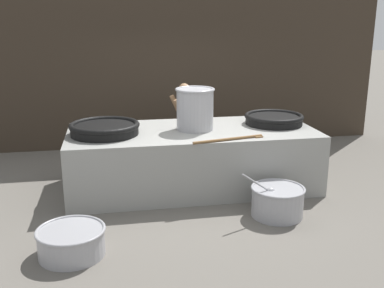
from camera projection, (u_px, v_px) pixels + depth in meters
name	position (u px, v px, depth m)	size (l,w,h in m)	color
ground_plane	(192.00, 186.00, 7.32)	(60.00, 60.00, 0.00)	#666059
back_wall	(169.00, 42.00, 9.26)	(9.12, 0.24, 4.32)	#382D23
hearth_platform	(192.00, 158.00, 7.20)	(3.86, 1.69, 0.94)	gray
giant_wok_near	(105.00, 128.00, 6.75)	(1.06, 1.06, 0.18)	black
giant_wok_far	(274.00, 119.00, 7.42)	(0.97, 0.97, 0.17)	black
stock_pot	(195.00, 108.00, 6.98)	(0.61, 0.61, 0.66)	#9E9EA3
stirring_paddle	(232.00, 139.00, 6.45)	(1.09, 0.31, 0.04)	brown
cook	(184.00, 120.00, 8.38)	(0.36, 0.55, 1.49)	#9E7551
prep_bowl_vegetables	(277.00, 200.00, 6.15)	(0.94, 0.74, 0.71)	#9E9EA3
prep_bowl_meat	(71.00, 241.00, 5.13)	(0.79, 0.79, 0.33)	#9E9EA3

